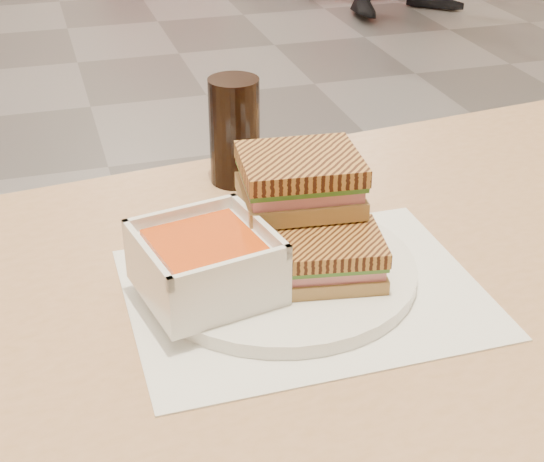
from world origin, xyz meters
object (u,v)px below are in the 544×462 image
object	(u,v)px
plate	(281,270)
soup_bowl	(206,265)
cola_glass	(235,131)
panini_lower	(331,257)
main_table	(355,352)

from	to	relation	value
plate	soup_bowl	distance (m)	0.10
plate	cola_glass	xyz separation A→B (m)	(0.01, 0.25, 0.06)
soup_bowl	panini_lower	size ratio (longest dim) A/B	1.26
plate	panini_lower	distance (m)	0.06
plate	cola_glass	world-z (taller)	cola_glass
plate	soup_bowl	bearing A→B (deg)	-163.21
plate	soup_bowl	size ratio (longest dim) A/B	1.95
main_table	plate	world-z (taller)	plate
panini_lower	cola_glass	world-z (taller)	cola_glass
panini_lower	cola_glass	size ratio (longest dim) A/B	0.84
main_table	cola_glass	size ratio (longest dim) A/B	8.92
panini_lower	cola_glass	xyz separation A→B (m)	(-0.03, 0.29, 0.03)
soup_bowl	cola_glass	xyz separation A→B (m)	(0.10, 0.28, 0.02)
soup_bowl	panini_lower	world-z (taller)	soup_bowl
soup_bowl	panini_lower	xyz separation A→B (m)	(0.13, -0.01, -0.01)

